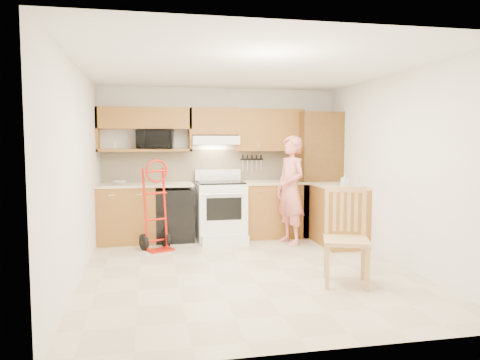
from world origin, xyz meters
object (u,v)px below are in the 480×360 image
object	(u,v)px
range	(221,206)
dining_chair	(346,237)
microwave	(155,139)
hand_truck	(157,209)
person	(291,190)

from	to	relation	value
range	dining_chair	xyz separation A→B (m)	(1.02, -2.55, -0.02)
range	microwave	bearing A→B (deg)	164.46
dining_chair	hand_truck	bearing A→B (deg)	154.17
range	hand_truck	size ratio (longest dim) A/B	0.93
microwave	person	distance (m)	2.33
microwave	range	xyz separation A→B (m)	(1.04, -0.29, -1.08)
range	hand_truck	xyz separation A→B (m)	(-1.03, -0.45, 0.04)
range	dining_chair	size ratio (longest dim) A/B	1.04
hand_truck	dining_chair	world-z (taller)	hand_truck
person	dining_chair	world-z (taller)	person
microwave	person	size ratio (longest dim) A/B	0.34
microwave	dining_chair	size ratio (longest dim) A/B	0.52
microwave	dining_chair	distance (m)	3.67
microwave	hand_truck	size ratio (longest dim) A/B	0.47
range	dining_chair	bearing A→B (deg)	-68.25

